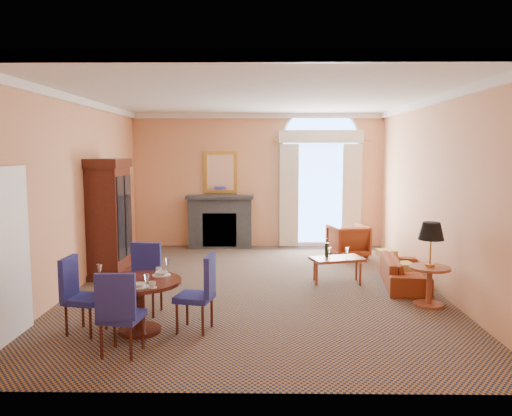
{
  "coord_description": "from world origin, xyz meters",
  "views": [
    {
      "loc": [
        0.12,
        -8.28,
        2.29
      ],
      "look_at": [
        0.0,
        0.5,
        1.3
      ],
      "focal_mm": 35.0,
      "sensor_mm": 36.0,
      "label": 1
    }
  ],
  "objects_px": {
    "armchair": "(348,241)",
    "side_table": "(430,254)",
    "dining_table": "(139,294)",
    "armoire": "(109,219)",
    "sofa": "(404,272)",
    "coffee_table": "(337,259)"
  },
  "relations": [
    {
      "from": "dining_table",
      "to": "armchair",
      "type": "bearing_deg",
      "value": 53.39
    },
    {
      "from": "armchair",
      "to": "dining_table",
      "type": "bearing_deg",
      "value": 39.55
    },
    {
      "from": "armchair",
      "to": "coffee_table",
      "type": "xyz_separation_m",
      "value": [
        -0.57,
        -2.17,
        0.06
      ]
    },
    {
      "from": "side_table",
      "to": "armoire",
      "type": "bearing_deg",
      "value": 161.06
    },
    {
      "from": "armchair",
      "to": "side_table",
      "type": "height_order",
      "value": "side_table"
    },
    {
      "from": "armoire",
      "to": "sofa",
      "type": "bearing_deg",
      "value": -7.6
    },
    {
      "from": "armoire",
      "to": "armchair",
      "type": "xyz_separation_m",
      "value": [
        4.7,
        1.65,
        -0.69
      ]
    },
    {
      "from": "dining_table",
      "to": "armchair",
      "type": "relative_size",
      "value": 1.38
    },
    {
      "from": "armoire",
      "to": "coffee_table",
      "type": "height_order",
      "value": "armoire"
    },
    {
      "from": "sofa",
      "to": "coffee_table",
      "type": "height_order",
      "value": "coffee_table"
    },
    {
      "from": "dining_table",
      "to": "coffee_table",
      "type": "height_order",
      "value": "dining_table"
    },
    {
      "from": "coffee_table",
      "to": "side_table",
      "type": "relative_size",
      "value": 0.8
    },
    {
      "from": "side_table",
      "to": "dining_table",
      "type": "bearing_deg",
      "value": -164.21
    },
    {
      "from": "dining_table",
      "to": "side_table",
      "type": "distance_m",
      "value": 4.22
    },
    {
      "from": "sofa",
      "to": "coffee_table",
      "type": "xyz_separation_m",
      "value": [
        -1.13,
        0.18,
        0.18
      ]
    },
    {
      "from": "armoire",
      "to": "sofa",
      "type": "relative_size",
      "value": 1.3
    },
    {
      "from": "armchair",
      "to": "armoire",
      "type": "bearing_deg",
      "value": 5.48
    },
    {
      "from": "armoire",
      "to": "sofa",
      "type": "xyz_separation_m",
      "value": [
        5.27,
        -0.7,
        -0.8
      ]
    },
    {
      "from": "dining_table",
      "to": "armchair",
      "type": "distance_m",
      "value": 5.76
    },
    {
      "from": "dining_table",
      "to": "sofa",
      "type": "xyz_separation_m",
      "value": [
        4.0,
        2.27,
        -0.26
      ]
    },
    {
      "from": "dining_table",
      "to": "side_table",
      "type": "bearing_deg",
      "value": 15.79
    },
    {
      "from": "armoire",
      "to": "dining_table",
      "type": "bearing_deg",
      "value": -66.86
    }
  ]
}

